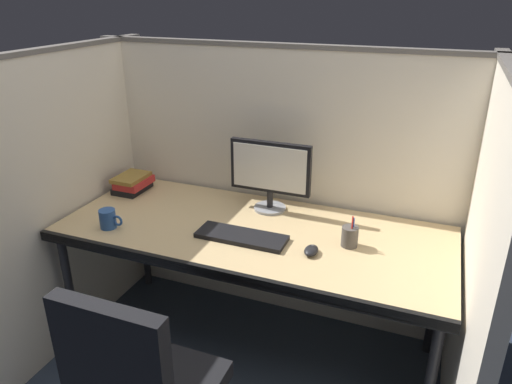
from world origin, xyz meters
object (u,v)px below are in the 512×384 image
at_px(computer_mouse, 311,250).
at_px(book_stack, 133,183).
at_px(keyboard_main, 242,236).
at_px(pen_cup, 350,236).
at_px(desk, 251,240).
at_px(monitor_center, 271,172).
at_px(coffee_mug, 108,219).

bearing_deg(computer_mouse, book_stack, 164.71).
xyz_separation_m(keyboard_main, pen_cup, (0.49, 0.12, 0.04)).
height_order(desk, monitor_center, monitor_center).
height_order(computer_mouse, coffee_mug, coffee_mug).
distance_m(monitor_center, pen_cup, 0.55).
height_order(desk, coffee_mug, coffee_mug).
bearing_deg(pen_cup, desk, -176.71).
relative_size(desk, keyboard_main, 4.42).
height_order(coffee_mug, book_stack, same).
height_order(computer_mouse, book_stack, book_stack).
bearing_deg(keyboard_main, book_stack, 159.76).
relative_size(coffee_mug, book_stack, 0.58).
distance_m(monitor_center, book_stack, 0.85).
distance_m(monitor_center, computer_mouse, 0.53).
bearing_deg(monitor_center, desk, -91.05).
xyz_separation_m(desk, monitor_center, (0.00, 0.26, 0.27)).
xyz_separation_m(pen_cup, book_stack, (-1.30, 0.18, -0.00)).
xyz_separation_m(monitor_center, pen_cup, (0.47, -0.24, -0.17)).
relative_size(computer_mouse, coffee_mug, 0.76).
bearing_deg(book_stack, keyboard_main, -20.24).
xyz_separation_m(desk, book_stack, (-0.82, 0.21, 0.10)).
bearing_deg(book_stack, coffee_mug, -69.69).
bearing_deg(coffee_mug, desk, 18.80).
xyz_separation_m(keyboard_main, book_stack, (-0.81, 0.30, 0.04)).
distance_m(desk, pen_cup, 0.48).
height_order(pen_cup, coffee_mug, pen_cup).
height_order(keyboard_main, computer_mouse, computer_mouse).
distance_m(computer_mouse, book_stack, 1.20).
height_order(monitor_center, computer_mouse, monitor_center).
height_order(monitor_center, book_stack, monitor_center).
bearing_deg(desk, computer_mouse, -17.97).
bearing_deg(monitor_center, pen_cup, -26.72).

